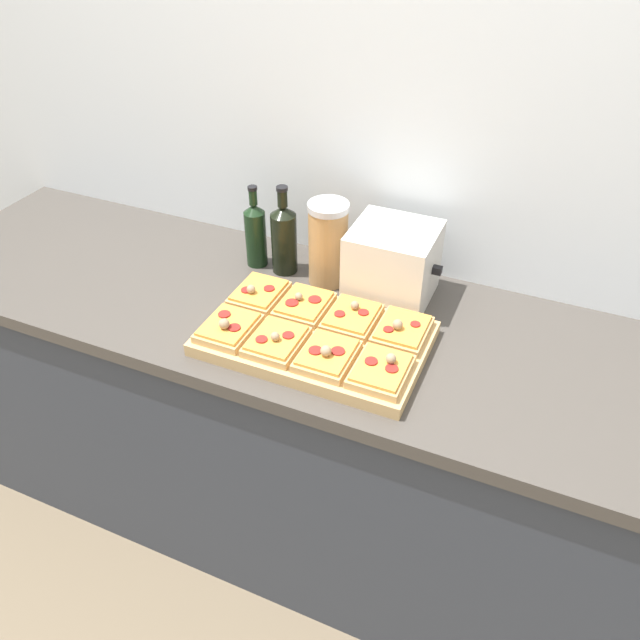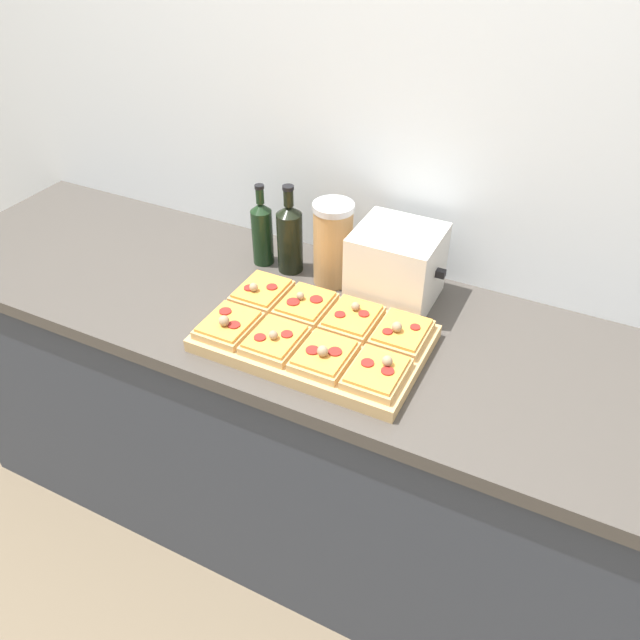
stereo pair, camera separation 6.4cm
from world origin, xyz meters
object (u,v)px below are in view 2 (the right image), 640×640
(cutting_board, at_px, (315,338))
(toaster_oven, at_px, (396,266))
(grain_jar_tall, at_px, (333,244))
(wine_bottle, at_px, (290,237))
(olive_oil_bottle, at_px, (262,232))

(cutting_board, relative_size, toaster_oven, 2.25)
(grain_jar_tall, xyz_separation_m, toaster_oven, (0.19, -0.00, -0.02))
(toaster_oven, bearing_deg, wine_bottle, 179.85)
(olive_oil_bottle, relative_size, toaster_oven, 1.02)
(olive_oil_bottle, xyz_separation_m, grain_jar_tall, (0.23, 0.00, 0.02))
(olive_oil_bottle, bearing_deg, grain_jar_tall, 0.00)
(cutting_board, height_order, olive_oil_bottle, olive_oil_bottle)
(grain_jar_tall, height_order, toaster_oven, grain_jar_tall)
(wine_bottle, xyz_separation_m, toaster_oven, (0.32, -0.00, -0.01))
(cutting_board, xyz_separation_m, olive_oil_bottle, (-0.31, 0.28, 0.09))
(wine_bottle, distance_m, toaster_oven, 0.32)
(olive_oil_bottle, height_order, grain_jar_tall, olive_oil_bottle)
(cutting_board, height_order, wine_bottle, wine_bottle)
(cutting_board, relative_size, olive_oil_bottle, 2.20)
(wine_bottle, distance_m, grain_jar_tall, 0.14)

